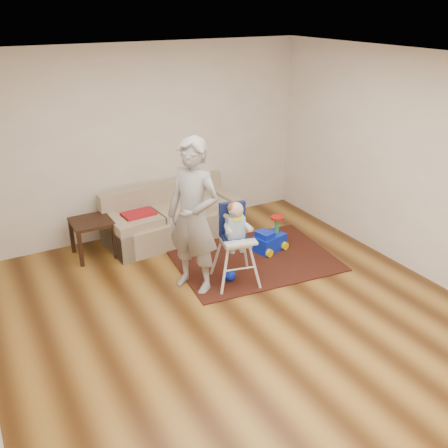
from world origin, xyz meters
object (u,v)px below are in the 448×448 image
sofa (173,213)px  toy_ball (230,275)px  ride_on_toy (270,234)px  adult (193,217)px  side_table (93,238)px  high_chair (235,245)px

sofa → toy_ball: sofa is taller
ride_on_toy → adult: size_ratio=0.25×
sofa → side_table: 1.19m
toy_ball → high_chair: bearing=-34.9°
sofa → adult: adult is taller
sofa → high_chair: (0.14, -1.55, 0.14)m
side_table → sofa: bearing=0.1°
high_chair → adult: (-0.48, 0.14, 0.41)m
side_table → ride_on_toy: size_ratio=1.12×
ride_on_toy → adult: adult is taller
side_table → toy_ball: side_table is taller
side_table → ride_on_toy: 2.41m
sofa → ride_on_toy: bearing=-51.8°
sofa → side_table: (-1.18, -0.00, -0.12)m
side_table → toy_ball: bearing=-50.0°
sofa → high_chair: bearing=-89.6°
side_table → adult: size_ratio=0.28×
side_table → adult: bearing=-59.3°
high_chair → adult: 0.65m
toy_ball → high_chair: (0.05, -0.04, 0.42)m
high_chair → ride_on_toy: bearing=43.5°
sofa → high_chair: 1.56m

